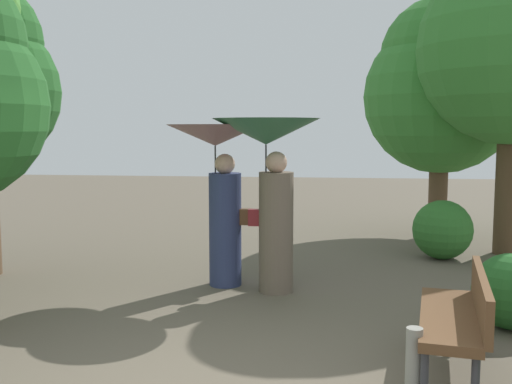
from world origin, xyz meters
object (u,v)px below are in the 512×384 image
at_px(person_right, 269,165).
at_px(tree_near_right, 441,85).
at_px(park_bench, 460,313).
at_px(person_left, 219,171).
at_px(path_marker_post, 414,365).

xyz_separation_m(person_right, tree_near_right, (2.72, 4.09, 1.22)).
bearing_deg(person_right, park_bench, -138.40).
height_order(park_bench, tree_near_right, tree_near_right).
xyz_separation_m(person_left, tree_near_right, (3.37, 3.87, 1.31)).
bearing_deg(park_bench, person_right, -132.51).
xyz_separation_m(person_left, park_bench, (2.41, -2.50, -0.94)).
distance_m(park_bench, path_marker_post, 0.73).
bearing_deg(park_bench, path_marker_post, -28.71).
bearing_deg(park_bench, tree_near_right, -178.71).
height_order(person_right, path_marker_post, person_right).
xyz_separation_m(person_right, park_bench, (1.75, -2.28, -1.03)).
bearing_deg(tree_near_right, person_right, -123.55).
bearing_deg(person_left, path_marker_post, -142.99).
bearing_deg(park_bench, person_left, -126.27).
distance_m(park_bench, tree_near_right, 6.82).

